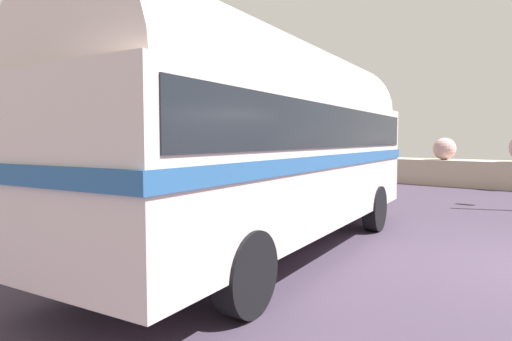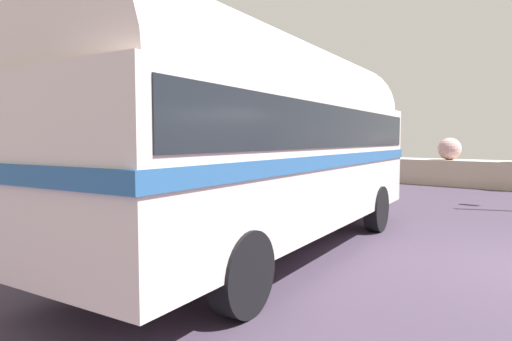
{
  "view_description": "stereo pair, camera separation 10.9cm",
  "coord_description": "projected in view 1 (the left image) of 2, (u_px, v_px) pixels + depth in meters",
  "views": [
    {
      "loc": [
        0.43,
        -7.73,
        1.95
      ],
      "look_at": [
        -4.43,
        -2.2,
        1.43
      ],
      "focal_mm": 30.67,
      "sensor_mm": 36.0,
      "label": 1
    },
    {
      "loc": [
        0.51,
        -7.66,
        1.95
      ],
      "look_at": [
        -4.43,
        -2.2,
        1.43
      ],
      "focal_mm": 30.67,
      "sensor_mm": 36.0,
      "label": 2
    }
  ],
  "objects": [
    {
      "name": "vintage_coach",
      "position": [
        271.0,
        134.0,
        7.45
      ],
      "size": [
        4.03,
        8.89,
        3.7
      ],
      "rotation": [
        0.0,
        0.0,
        0.19
      ],
      "color": "black",
      "rests_on": "ground"
    }
  ]
}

